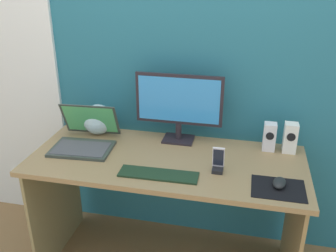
# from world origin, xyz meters

# --- Properties ---
(wall_back) EXTENTS (6.00, 0.04, 2.50)m
(wall_back) POSITION_xyz_m (0.00, 0.40, 1.25)
(wall_back) COLOR #26697C
(wall_back) RESTS_ON ground_plane
(door_left) EXTENTS (0.82, 0.02, 2.02)m
(door_left) POSITION_xyz_m (-1.21, 0.37, 1.01)
(door_left) COLOR white
(door_left) RESTS_ON ground_plane
(desk) EXTENTS (1.49, 0.64, 0.75)m
(desk) POSITION_xyz_m (0.00, 0.00, 0.60)
(desk) COLOR #92734A
(desk) RESTS_ON ground_plane
(monitor) EXTENTS (0.51, 0.14, 0.41)m
(monitor) POSITION_xyz_m (0.02, 0.24, 0.98)
(monitor) COLOR black
(monitor) RESTS_ON desk
(speaker_right) EXTENTS (0.07, 0.07, 0.17)m
(speaker_right) POSITION_xyz_m (0.65, 0.23, 0.84)
(speaker_right) COLOR white
(speaker_right) RESTS_ON desk
(speaker_near_monitor) EXTENTS (0.07, 0.07, 0.16)m
(speaker_near_monitor) POSITION_xyz_m (0.54, 0.23, 0.83)
(speaker_near_monitor) COLOR silver
(speaker_near_monitor) RESTS_ON desk
(laptop) EXTENTS (0.36, 0.36, 0.23)m
(laptop) POSITION_xyz_m (-0.49, 0.05, 0.80)
(laptop) COLOR #343C36
(laptop) RESTS_ON desk
(fishbowl) EXTENTS (0.19, 0.19, 0.19)m
(fishbowl) POSITION_xyz_m (-0.49, 0.23, 0.84)
(fishbowl) COLOR silver
(fishbowl) RESTS_ON desk
(keyboard_external) EXTENTS (0.40, 0.12, 0.01)m
(keyboard_external) POSITION_xyz_m (-0.00, -0.18, 0.76)
(keyboard_external) COLOR #1A2F1C
(keyboard_external) RESTS_ON desk
(mousepad) EXTENTS (0.25, 0.20, 0.00)m
(mousepad) POSITION_xyz_m (0.58, -0.17, 0.75)
(mousepad) COLOR black
(mousepad) RESTS_ON desk
(mouse) EXTENTS (0.08, 0.11, 0.04)m
(mouse) POSITION_xyz_m (0.58, -0.15, 0.77)
(mouse) COLOR black
(mouse) RESTS_ON mousepad
(phone_in_dock) EXTENTS (0.06, 0.06, 0.14)m
(phone_in_dock) POSITION_xyz_m (0.29, -0.08, 0.80)
(phone_in_dock) COLOR black
(phone_in_dock) RESTS_ON desk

